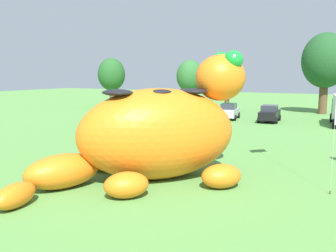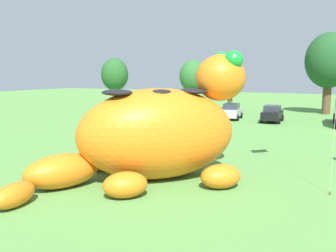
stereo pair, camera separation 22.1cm
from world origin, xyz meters
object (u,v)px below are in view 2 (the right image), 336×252
(car_red, at_px, (168,108))
(spectator_mid_field, at_px, (164,118))
(giant_inflatable_creature, at_px, (158,132))
(car_white, at_px, (192,110))
(car_black, at_px, (272,114))
(car_silver, at_px, (232,111))

(car_red, height_order, spectator_mid_field, car_red)
(giant_inflatable_creature, relative_size, car_white, 2.68)
(car_red, relative_size, car_white, 1.01)
(car_red, height_order, car_black, same)
(car_white, height_order, spectator_mid_field, car_white)
(spectator_mid_field, bearing_deg, car_white, 94.69)
(car_red, distance_m, car_black, 12.23)
(giant_inflatable_creature, bearing_deg, car_black, 88.97)
(car_white, bearing_deg, spectator_mid_field, -85.31)
(car_red, distance_m, car_white, 3.79)
(giant_inflatable_creature, distance_m, car_silver, 23.58)
(giant_inflatable_creature, bearing_deg, car_white, 110.40)
(car_white, relative_size, spectator_mid_field, 2.41)
(car_red, xyz_separation_m, spectator_mid_field, (4.23, -8.78, -0.01))
(car_silver, relative_size, spectator_mid_field, 2.51)
(car_red, relative_size, car_silver, 0.97)
(car_red, bearing_deg, spectator_mid_field, -64.26)
(car_black, bearing_deg, spectator_mid_field, -133.23)
(giant_inflatable_creature, relative_size, spectator_mid_field, 6.46)
(giant_inflatable_creature, bearing_deg, spectator_mid_field, 117.67)
(car_silver, height_order, car_black, same)
(car_white, distance_m, spectator_mid_field, 7.64)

